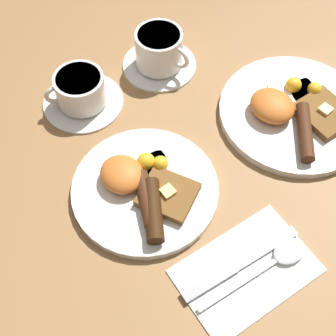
% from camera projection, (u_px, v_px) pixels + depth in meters
% --- Properties ---
extents(ground_plane, '(3.00, 3.00, 0.00)m').
position_uv_depth(ground_plane, '(145.00, 192.00, 0.75)').
color(ground_plane, olive).
extents(breakfast_plate_near, '(0.23, 0.23, 0.05)m').
position_uv_depth(breakfast_plate_near, '(145.00, 187.00, 0.74)').
color(breakfast_plate_near, silver).
rests_on(breakfast_plate_near, ground_plane).
extents(breakfast_plate_far, '(0.27, 0.27, 0.05)m').
position_uv_depth(breakfast_plate_far, '(294.00, 111.00, 0.83)').
color(breakfast_plate_far, silver).
rests_on(breakfast_plate_far, ground_plane).
extents(teacup_near, '(0.15, 0.15, 0.07)m').
position_uv_depth(teacup_near, '(81.00, 92.00, 0.83)').
color(teacup_near, silver).
rests_on(teacup_near, ground_plane).
extents(teacup_far, '(0.14, 0.14, 0.08)m').
position_uv_depth(teacup_far, '(160.00, 52.00, 0.87)').
color(teacup_far, silver).
rests_on(teacup_far, ground_plane).
extents(napkin, '(0.14, 0.21, 0.01)m').
position_uv_depth(napkin, '(246.00, 270.00, 0.68)').
color(napkin, white).
rests_on(napkin, ground_plane).
extents(knife, '(0.04, 0.20, 0.01)m').
position_uv_depth(knife, '(235.00, 267.00, 0.68)').
color(knife, silver).
rests_on(knife, napkin).
extents(spoon, '(0.04, 0.19, 0.01)m').
position_uv_depth(spoon, '(280.00, 258.00, 0.68)').
color(spoon, silver).
rests_on(spoon, napkin).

